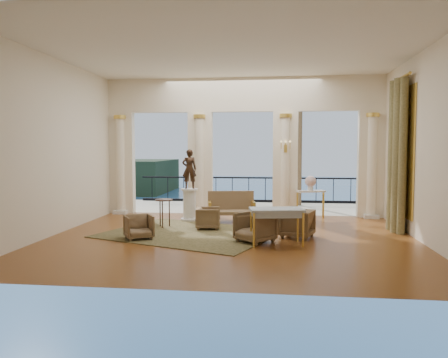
# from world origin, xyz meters

# --- Properties ---
(floor) EXTENTS (9.00, 9.00, 0.00)m
(floor) POSITION_xyz_m (0.00, 0.00, 0.00)
(floor) COLOR #492709
(floor) RESTS_ON ground
(room_walls) EXTENTS (9.00, 9.00, 9.00)m
(room_walls) POSITION_xyz_m (0.00, -1.12, 2.88)
(room_walls) COLOR white
(room_walls) RESTS_ON ground
(arcade) EXTENTS (9.00, 0.56, 4.50)m
(arcade) POSITION_xyz_m (-0.00, 3.82, 2.58)
(arcade) COLOR #F3E7C3
(arcade) RESTS_ON ground
(terrace) EXTENTS (10.00, 3.60, 0.10)m
(terrace) POSITION_xyz_m (0.00, 5.80, -0.05)
(terrace) COLOR #BEB69C
(terrace) RESTS_ON ground
(balustrade) EXTENTS (9.00, 0.06, 1.03)m
(balustrade) POSITION_xyz_m (0.00, 7.40, 0.41)
(balustrade) COLOR black
(balustrade) RESTS_ON terrace
(palm_tree) EXTENTS (2.00, 2.00, 4.50)m
(palm_tree) POSITION_xyz_m (2.00, 6.60, 4.09)
(palm_tree) COLOR #4C3823
(palm_tree) RESTS_ON terrace
(headland) EXTENTS (22.00, 18.00, 6.00)m
(headland) POSITION_xyz_m (-30.00, 70.00, -3.00)
(headland) COLOR black
(headland) RESTS_ON sea
(sea) EXTENTS (160.00, 160.00, 0.00)m
(sea) POSITION_xyz_m (0.00, 60.00, -6.00)
(sea) COLOR #1F4F92
(sea) RESTS_ON ground
(curtain) EXTENTS (0.33, 1.40, 4.09)m
(curtain) POSITION_xyz_m (4.28, 1.50, 2.02)
(curtain) COLOR brown
(curtain) RESTS_ON ground
(window_frame) EXTENTS (0.04, 1.60, 3.40)m
(window_frame) POSITION_xyz_m (4.47, 1.50, 2.10)
(window_frame) COLOR gold
(window_frame) RESTS_ON room_walls
(wall_sconce) EXTENTS (0.30, 0.11, 0.33)m
(wall_sconce) POSITION_xyz_m (1.40, 3.51, 2.23)
(wall_sconce) COLOR gold
(wall_sconce) RESTS_ON arcade
(rug) EXTENTS (5.04, 4.50, 0.02)m
(rug) POSITION_xyz_m (-1.10, 0.47, 0.01)
(rug) COLOR #2C3016
(rug) RESTS_ON ground
(armchair_a) EXTENTS (0.85, 0.83, 0.65)m
(armchair_a) POSITION_xyz_m (-2.21, -0.31, 0.33)
(armchair_a) COLOR #44371F
(armchair_a) RESTS_ON ground
(armchair_b) EXTENTS (1.03, 1.03, 0.78)m
(armchair_b) POSITION_xyz_m (0.62, -0.34, 0.39)
(armchair_b) COLOR #44371F
(armchair_b) RESTS_ON ground
(armchair_c) EXTENTS (0.91, 0.93, 0.77)m
(armchair_c) POSITION_xyz_m (1.62, 0.33, 0.39)
(armchair_c) COLOR #44371F
(armchair_c) RESTS_ON ground
(armchair_d) EXTENTS (0.66, 0.70, 0.66)m
(armchair_d) POSITION_xyz_m (-0.73, 1.20, 0.33)
(armchair_d) COLOR #44371F
(armchair_d) RESTS_ON ground
(settee) EXTENTS (1.48, 0.83, 0.92)m
(settee) POSITION_xyz_m (-0.22, 2.40, 0.46)
(settee) COLOR #44371F
(settee) RESTS_ON ground
(game_table) EXTENTS (1.31, 0.85, 0.84)m
(game_table) POSITION_xyz_m (1.12, -0.53, 0.75)
(game_table) COLOR #98AEC0
(game_table) RESTS_ON ground
(pedestal) EXTENTS (0.54, 0.54, 0.99)m
(pedestal) POSITION_xyz_m (-1.51, 2.51, 0.47)
(pedestal) COLOR silver
(pedestal) RESTS_ON ground
(statue) EXTENTS (0.48, 0.36, 1.19)m
(statue) POSITION_xyz_m (-1.51, 2.51, 1.58)
(statue) COLOR #2F1F15
(statue) RESTS_ON pedestal
(console_table) EXTENTS (0.98, 0.60, 0.87)m
(console_table) POSITION_xyz_m (2.20, 3.55, 0.72)
(console_table) COLOR silver
(console_table) RESTS_ON ground
(urn) EXTENTS (0.35, 0.35, 0.47)m
(urn) POSITION_xyz_m (2.20, 3.55, 1.14)
(urn) COLOR silver
(urn) RESTS_ON console_table
(side_table) EXTENTS (0.49, 0.49, 0.79)m
(side_table) POSITION_xyz_m (-2.00, 1.31, 0.68)
(side_table) COLOR black
(side_table) RESTS_ON ground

